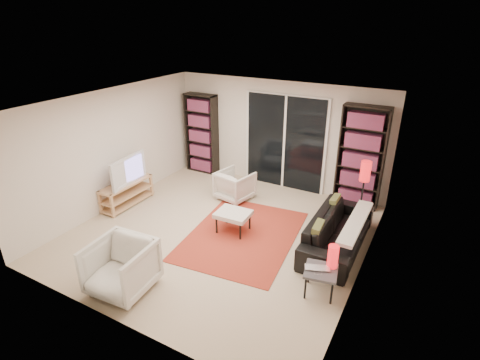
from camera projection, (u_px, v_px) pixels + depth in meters
name	position (u px, v px, depth m)	size (l,w,h in m)	color
floor	(220.00, 233.00, 6.89)	(5.00, 5.00, 0.00)	beige
wall_back	(277.00, 135.00, 8.40)	(5.00, 0.02, 2.40)	silver
wall_front	(107.00, 245.00, 4.40)	(5.00, 0.02, 2.40)	silver
wall_left	(113.00, 149.00, 7.50)	(0.02, 5.00, 2.40)	silver
wall_right	(369.00, 206.00, 5.30)	(0.02, 5.00, 2.40)	silver
ceiling	(217.00, 103.00, 5.91)	(5.00, 5.00, 0.02)	white
sliding_door	(285.00, 143.00, 8.34)	(1.92, 0.08, 2.16)	white
bookshelf_left	(202.00, 134.00, 9.22)	(0.80, 0.30, 1.95)	black
bookshelf_right	(361.00, 158.00, 7.49)	(0.90, 0.30, 2.10)	black
tv_stand	(127.00, 193.00, 7.81)	(0.39, 1.21, 0.50)	tan
tv	(124.00, 170.00, 7.58)	(1.02, 0.13, 0.59)	black
rug	(243.00, 235.00, 6.80)	(1.83, 2.48, 0.01)	#A53220
sofa	(338.00, 231.00, 6.37)	(2.05, 0.80, 0.60)	black
armchair_back	(235.00, 185.00, 8.03)	(0.68, 0.70, 0.64)	silver
armchair_front	(121.00, 267.00, 5.33)	(0.83, 0.85, 0.78)	silver
ottoman	(233.00, 215.00, 6.80)	(0.62, 0.52, 0.40)	silver
side_table	(321.00, 273.00, 5.27)	(0.53, 0.53, 0.40)	#424246
laptop	(318.00, 270.00, 5.23)	(0.35, 0.23, 0.03)	silver
table_lamp	(333.00, 256.00, 5.26)	(0.15, 0.15, 0.34)	red
floor_lamp	(364.00, 179.00, 6.62)	(0.20, 0.20, 1.34)	black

